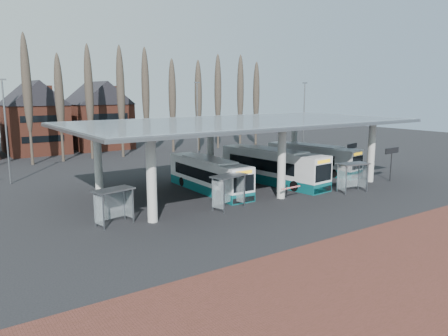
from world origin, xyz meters
TOP-DOWN VIEW (x-y plane):
  - ground at (0.00, 0.00)m, footprint 140.00×140.00m
  - brick_strip at (0.00, -12.00)m, footprint 70.00×10.00m
  - station_canopy at (0.00, 8.00)m, footprint 32.00×16.00m
  - poplar_row at (0.00, 33.00)m, footprint 45.10×1.10m
  - lamp_post_a at (-18.00, 22.00)m, footprint 0.80×0.16m
  - lamp_post_b at (6.00, 26.00)m, footprint 0.80×0.16m
  - lamp_post_c at (20.00, 20.00)m, footprint 0.80×0.16m
  - bus_1 at (-3.60, 8.32)m, footprint 2.62×10.96m
  - bus_2 at (3.53, 7.74)m, footprint 3.87×12.46m
  - bus_3 at (11.13, 9.67)m, footprint 4.10×11.38m
  - shelter_0 at (-14.46, 3.49)m, footprint 2.92×1.87m
  - shelter_1 at (-5.69, 2.36)m, footprint 3.16×2.12m
  - shelter_2 at (6.84, 0.64)m, footprint 3.05×1.87m
  - info_sign_0 at (13.92, 1.49)m, footprint 2.29×0.27m
  - info_sign_1 at (14.32, 6.75)m, footprint 2.16×0.66m
  - barrier at (0.51, 1.95)m, footprint 2.25×0.67m

SIDE VIEW (x-z plane):
  - ground at x=0.00m, z-range 0.00..0.00m
  - brick_strip at x=0.00m, z-range 0.00..0.03m
  - barrier at x=0.51m, z-range 0.31..1.43m
  - bus_1 at x=-3.60m, z-range -0.09..2.94m
  - bus_3 at x=11.13m, z-range -0.09..3.01m
  - bus_2 at x=3.53m, z-range -0.10..3.31m
  - shelter_0 at x=-14.46m, z-range 0.57..3.08m
  - shelter_2 at x=6.84m, z-range 0.60..3.25m
  - shelter_1 at x=-5.69m, z-range 0.61..3.30m
  - info_sign_1 at x=14.32m, z-range 1.11..4.38m
  - info_sign_0 at x=13.92m, z-range 1.15..4.56m
  - lamp_post_a at x=-18.00m, z-range 0.25..10.42m
  - lamp_post_b at x=6.00m, z-range 0.25..10.42m
  - lamp_post_c at x=20.00m, z-range 0.25..10.42m
  - station_canopy at x=0.00m, z-range 2.51..8.85m
  - poplar_row at x=0.00m, z-range 1.53..16.03m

